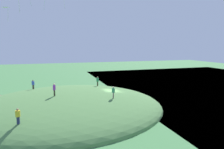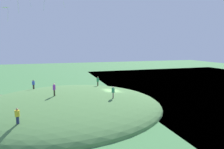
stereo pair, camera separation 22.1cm
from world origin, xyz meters
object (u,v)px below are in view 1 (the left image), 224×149
object	(u,v)px
person_on_hilltop	(18,114)
mooring_post	(144,108)
person_walking_path	(98,80)
person_watching_kites	(113,91)
kite_1	(6,8)
person_with_child	(54,88)
person_near_shore	(33,84)

from	to	relation	value
person_on_hilltop	mooring_post	xyz separation A→B (m)	(-15.72, -3.66, -1.98)
person_walking_path	person_watching_kites	distance (m)	9.30
person_watching_kites	kite_1	size ratio (longest dim) A/B	1.05
person_with_child	person_on_hilltop	bearing A→B (deg)	-128.04
person_with_child	person_walking_path	distance (m)	10.38
person_on_hilltop	person_near_shore	world-z (taller)	person_near_shore
person_on_hilltop	mooring_post	world-z (taller)	person_on_hilltop
person_watching_kites	person_near_shore	distance (m)	15.28
person_walking_path	mooring_post	bearing A→B (deg)	65.91
person_walking_path	person_watching_kites	bearing A→B (deg)	43.45
person_watching_kites	mooring_post	xyz separation A→B (m)	(-4.26, 0.97, -2.56)
person_near_shore	person_walking_path	bearing A→B (deg)	152.37
person_on_hilltop	mooring_post	distance (m)	16.26
person_with_child	person_on_hilltop	world-z (taller)	person_with_child
person_on_hilltop	person_near_shore	xyz separation A→B (m)	(-0.31, -15.06, 0.33)
kite_1	person_walking_path	bearing A→B (deg)	-143.19
person_with_child	person_near_shore	distance (m)	8.70
person_on_hilltop	kite_1	xyz separation A→B (m)	(1.16, -4.50, 10.86)
person_on_hilltop	person_watching_kites	xyz separation A→B (m)	(-11.47, -4.63, 0.57)
kite_1	person_watching_kites	bearing A→B (deg)	-179.44
person_walking_path	mooring_post	distance (m)	11.41
person_with_child	mooring_post	size ratio (longest dim) A/B	1.78
person_walking_path	mooring_post	world-z (taller)	person_walking_path
person_with_child	person_watching_kites	xyz separation A→B (m)	(-7.80, 2.43, -0.41)
person_with_child	mooring_post	xyz separation A→B (m)	(-12.06, 3.40, -2.97)
person_with_child	person_watching_kites	size ratio (longest dim) A/B	1.09
person_with_child	person_watching_kites	bearing A→B (deg)	-27.93
person_watching_kites	person_with_child	bearing A→B (deg)	-80.65
kite_1	mooring_post	xyz separation A→B (m)	(-16.89, 0.84, -12.84)
person_near_shore	kite_1	size ratio (longest dim) A/B	1.01
person_walking_path	person_on_hilltop	xyz separation A→B (m)	(11.43, 13.93, -0.53)
person_walking_path	person_watching_kites	xyz separation A→B (m)	(-0.04, 9.30, 0.05)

